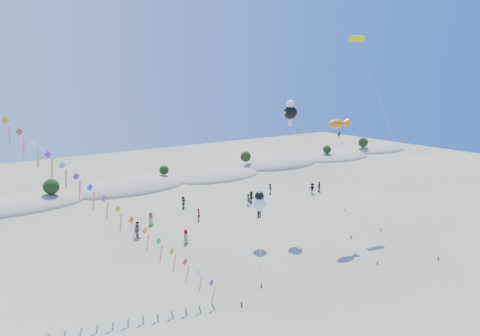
# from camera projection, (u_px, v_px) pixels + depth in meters

# --- Properties ---
(ground) EXTENTS (160.00, 160.00, 0.00)m
(ground) POSITION_uv_depth(u_px,v_px,m) (349.00, 325.00, 28.64)
(ground) COLOR #7E7157
(ground) RESTS_ON ground
(dune_ridge) EXTENTS (145.30, 11.49, 5.57)m
(dune_ridge) POSITION_uv_depth(u_px,v_px,m) (137.00, 187.00, 65.58)
(dune_ridge) COLOR tan
(dune_ridge) RESTS_ON ground
(kite_train) EXTENTS (18.83, 14.95, 19.74)m
(kite_train) POSITION_uv_depth(u_px,v_px,m) (71.00, 174.00, 29.74)
(kite_train) COLOR #3F2D1E
(kite_train) RESTS_ON ground
(fish_kite) EXTENTS (3.89, 8.47, 13.08)m
(fish_kite) POSITION_uv_depth(u_px,v_px,m) (338.00, 124.00, 43.08)
(fish_kite) COLOR #3F2D1E
(fish_kite) RESTS_ON ground
(cartoon_kite_low) EXTENTS (6.27, 8.39, 5.81)m
(cartoon_kite_low) POSITION_uv_depth(u_px,v_px,m) (259.00, 203.00, 41.94)
(cartoon_kite_low) COLOR #3F2D1E
(cartoon_kite_low) RESTS_ON ground
(cartoon_kite_high) EXTENTS (8.98, 8.17, 14.97)m
(cartoon_kite_high) POSITION_uv_depth(u_px,v_px,m) (291.00, 111.00, 45.17)
(cartoon_kite_high) COLOR #3F2D1E
(cartoon_kite_high) RESTS_ON ground
(parafoil_kite) EXTENTS (4.98, 15.27, 22.44)m
(parafoil_kite) POSITION_uv_depth(u_px,v_px,m) (359.00, 43.00, 48.09)
(parafoil_kite) COLOR #3F2D1E
(parafoil_kite) RESTS_ON ground
(dark_kite) EXTENTS (10.54, 11.62, 10.17)m
(dark_kite) POSITION_uv_depth(u_px,v_px,m) (342.00, 160.00, 53.22)
(dark_kite) COLOR #3F2D1E
(dark_kite) RESTS_ON ground
(beachgoers) EXTENTS (31.21, 12.36, 1.88)m
(beachgoers) POSITION_uv_depth(u_px,v_px,m) (234.00, 203.00, 54.57)
(beachgoers) COLOR slate
(beachgoers) RESTS_ON ground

